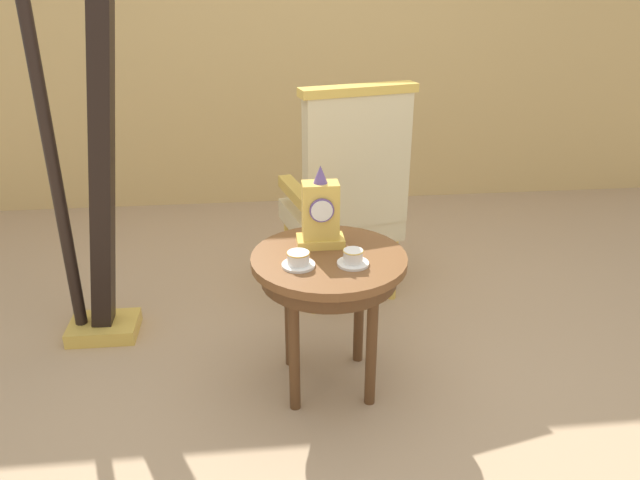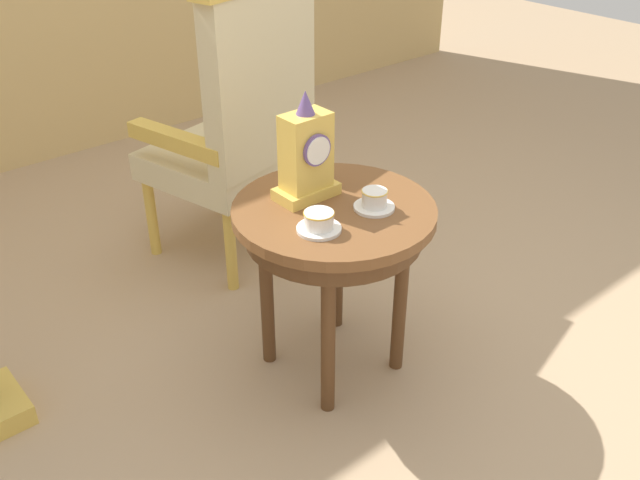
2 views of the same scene
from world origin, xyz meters
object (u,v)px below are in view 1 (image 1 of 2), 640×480
(side_table, at_px, (329,274))
(mantel_clock, at_px, (320,214))
(harp, at_px, (90,193))
(teacup_right, at_px, (353,258))
(teacup_left, at_px, (298,260))
(armchair, at_px, (347,191))

(side_table, relative_size, mantel_clock, 1.83)
(side_table, distance_m, harp, 1.13)
(teacup_right, distance_m, mantel_clock, 0.24)
(side_table, bearing_deg, harp, 154.09)
(teacup_right, xyz_separation_m, harp, (-1.08, 0.57, 0.10))
(teacup_left, relative_size, harp, 0.07)
(side_table, bearing_deg, armchair, 76.49)
(mantel_clock, xyz_separation_m, armchair, (0.20, 0.65, -0.14))
(teacup_right, relative_size, mantel_clock, 0.36)
(mantel_clock, bearing_deg, teacup_right, -60.83)
(teacup_left, xyz_separation_m, armchair, (0.31, 0.83, -0.04))
(teacup_right, bearing_deg, armchair, 83.24)
(teacup_left, height_order, teacup_right, teacup_right)
(teacup_left, distance_m, armchair, 0.89)
(side_table, height_order, harp, harp)
(armchair, bearing_deg, side_table, -103.51)
(armchair, xyz_separation_m, harp, (-1.18, -0.27, 0.13))
(mantel_clock, relative_size, harp, 0.19)
(side_table, height_order, mantel_clock, mantel_clock)
(teacup_right, bearing_deg, harp, 152.10)
(mantel_clock, xyz_separation_m, harp, (-0.98, 0.39, -0.01))
(harp, bearing_deg, side_table, -25.91)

